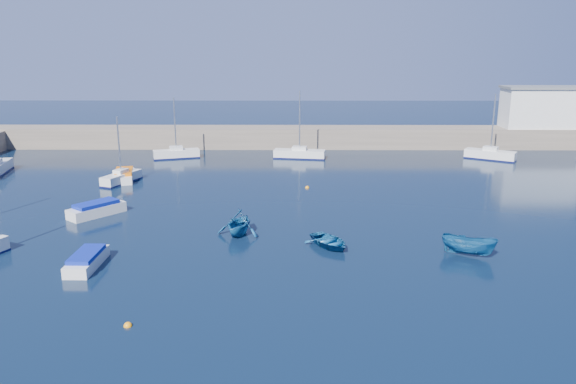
{
  "coord_description": "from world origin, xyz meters",
  "views": [
    {
      "loc": [
        -2.44,
        -27.0,
        12.97
      ],
      "look_at": [
        -2.74,
        16.4,
        1.6
      ],
      "focal_mm": 35.0,
      "sensor_mm": 36.0,
      "label": 1
    }
  ],
  "objects_px": {
    "sailboat_5": "(176,153)",
    "motorboat_2": "(124,175)",
    "harbor_office": "(543,108)",
    "motorboat_1": "(97,209)",
    "dinghy_right": "(469,246)",
    "dinghy_center": "(329,241)",
    "dinghy_left": "(239,223)",
    "motorboat_0": "(87,260)",
    "sailboat_6": "(299,154)",
    "sailboat_3": "(121,177)",
    "sailboat_7": "(490,154)"
  },
  "relations": [
    {
      "from": "sailboat_5",
      "to": "motorboat_1",
      "type": "bearing_deg",
      "value": 157.83
    },
    {
      "from": "harbor_office",
      "to": "sailboat_6",
      "type": "bearing_deg",
      "value": -166.38
    },
    {
      "from": "motorboat_1",
      "to": "dinghy_left",
      "type": "relative_size",
      "value": 1.28
    },
    {
      "from": "dinghy_center",
      "to": "dinghy_left",
      "type": "bearing_deg",
      "value": 128.06
    },
    {
      "from": "motorboat_0",
      "to": "motorboat_1",
      "type": "distance_m",
      "value": 10.95
    },
    {
      "from": "sailboat_6",
      "to": "sailboat_3",
      "type": "bearing_deg",
      "value": 134.3
    },
    {
      "from": "motorboat_2",
      "to": "dinghy_center",
      "type": "distance_m",
      "value": 27.0
    },
    {
      "from": "harbor_office",
      "to": "motorboat_0",
      "type": "bearing_deg",
      "value": -137.26
    },
    {
      "from": "sailboat_7",
      "to": "dinghy_right",
      "type": "xyz_separation_m",
      "value": [
        -12.0,
        -31.21,
        0.07
      ]
    },
    {
      "from": "dinghy_center",
      "to": "motorboat_2",
      "type": "bearing_deg",
      "value": 103.88
    },
    {
      "from": "motorboat_2",
      "to": "dinghy_center",
      "type": "height_order",
      "value": "motorboat_2"
    },
    {
      "from": "sailboat_5",
      "to": "dinghy_right",
      "type": "xyz_separation_m",
      "value": [
        24.93,
        -31.69,
        0.1
      ]
    },
    {
      "from": "motorboat_1",
      "to": "sailboat_5",
      "type": "bearing_deg",
      "value": 125.36
    },
    {
      "from": "sailboat_7",
      "to": "sailboat_6",
      "type": "bearing_deg",
      "value": 120.73
    },
    {
      "from": "harbor_office",
      "to": "dinghy_right",
      "type": "xyz_separation_m",
      "value": [
        -21.2,
        -39.41,
        -4.43
      ]
    },
    {
      "from": "sailboat_3",
      "to": "sailboat_6",
      "type": "xyz_separation_m",
      "value": [
        17.47,
        12.45,
        0.02
      ]
    },
    {
      "from": "sailboat_3",
      "to": "dinghy_center",
      "type": "height_order",
      "value": "sailboat_3"
    },
    {
      "from": "harbor_office",
      "to": "dinghy_left",
      "type": "bearing_deg",
      "value": -135.54
    },
    {
      "from": "dinghy_center",
      "to": "dinghy_right",
      "type": "xyz_separation_m",
      "value": [
        8.74,
        -1.59,
        0.31
      ]
    },
    {
      "from": "motorboat_1",
      "to": "motorboat_2",
      "type": "height_order",
      "value": "motorboat_1"
    },
    {
      "from": "sailboat_5",
      "to": "motorboat_2",
      "type": "bearing_deg",
      "value": 146.83
    },
    {
      "from": "harbor_office",
      "to": "motorboat_2",
      "type": "xyz_separation_m",
      "value": [
        -49.12,
        -18.82,
        -4.63
      ]
    },
    {
      "from": "sailboat_5",
      "to": "dinghy_right",
      "type": "bearing_deg",
      "value": -159.88
    },
    {
      "from": "sailboat_5",
      "to": "dinghy_right",
      "type": "distance_m",
      "value": 40.31
    },
    {
      "from": "sailboat_5",
      "to": "motorboat_2",
      "type": "relative_size",
      "value": 1.38
    },
    {
      "from": "harbor_office",
      "to": "sailboat_7",
      "type": "bearing_deg",
      "value": -138.28
    },
    {
      "from": "motorboat_1",
      "to": "dinghy_center",
      "type": "relative_size",
      "value": 1.27
    },
    {
      "from": "sailboat_6",
      "to": "motorboat_1",
      "type": "relative_size",
      "value": 1.79
    },
    {
      "from": "sailboat_5",
      "to": "motorboat_0",
      "type": "bearing_deg",
      "value": 164.17
    },
    {
      "from": "motorboat_0",
      "to": "dinghy_center",
      "type": "xyz_separation_m",
      "value": [
        14.87,
        3.57,
        -0.07
      ]
    },
    {
      "from": "sailboat_6",
      "to": "motorboat_0",
      "type": "distance_m",
      "value": 36.27
    },
    {
      "from": "motorboat_2",
      "to": "dinghy_right",
      "type": "height_order",
      "value": "dinghy_right"
    },
    {
      "from": "sailboat_5",
      "to": "dinghy_center",
      "type": "height_order",
      "value": "sailboat_5"
    },
    {
      "from": "sailboat_6",
      "to": "motorboat_1",
      "type": "height_order",
      "value": "sailboat_6"
    },
    {
      "from": "motorboat_1",
      "to": "motorboat_2",
      "type": "distance_m",
      "value": 12.11
    },
    {
      "from": "motorboat_1",
      "to": "motorboat_2",
      "type": "relative_size",
      "value": 0.86
    },
    {
      "from": "dinghy_left",
      "to": "motorboat_0",
      "type": "bearing_deg",
      "value": -131.15
    },
    {
      "from": "harbor_office",
      "to": "motorboat_2",
      "type": "relative_size",
      "value": 1.93
    },
    {
      "from": "motorboat_1",
      "to": "dinghy_left",
      "type": "bearing_deg",
      "value": 17.73
    },
    {
      "from": "sailboat_3",
      "to": "motorboat_1",
      "type": "distance_m",
      "value": 10.84
    },
    {
      "from": "motorboat_1",
      "to": "dinghy_center",
      "type": "distance_m",
      "value": 19.16
    },
    {
      "from": "motorboat_0",
      "to": "motorboat_1",
      "type": "relative_size",
      "value": 0.93
    },
    {
      "from": "harbor_office",
      "to": "sailboat_5",
      "type": "distance_m",
      "value": 46.99
    },
    {
      "from": "dinghy_left",
      "to": "harbor_office",
      "type": "bearing_deg",
      "value": 58.96
    },
    {
      "from": "harbor_office",
      "to": "motorboat_0",
      "type": "relative_size",
      "value": 2.43
    },
    {
      "from": "motorboat_0",
      "to": "motorboat_2",
      "type": "xyz_separation_m",
      "value": [
        -4.31,
        22.57,
        0.04
      ]
    },
    {
      "from": "sailboat_3",
      "to": "dinghy_right",
      "type": "height_order",
      "value": "sailboat_3"
    },
    {
      "from": "harbor_office",
      "to": "dinghy_left",
      "type": "xyz_separation_m",
      "value": [
        -36.16,
        -35.49,
        -4.19
      ]
    },
    {
      "from": "harbor_office",
      "to": "motorboat_1",
      "type": "bearing_deg",
      "value": -147.14
    },
    {
      "from": "harbor_office",
      "to": "sailboat_7",
      "type": "distance_m",
      "value": 13.12
    }
  ]
}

